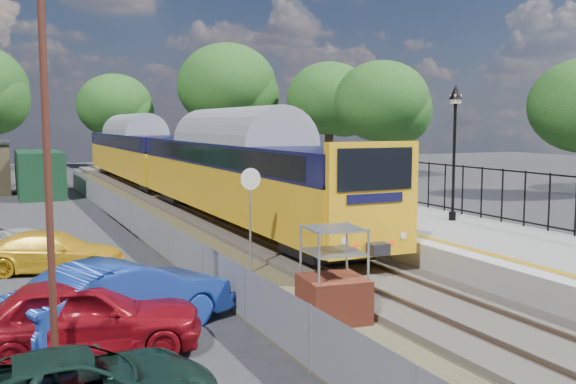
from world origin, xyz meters
TOP-DOWN VIEW (x-y plane):
  - ground at (0.00, 0.00)m, footprint 120.00×120.00m
  - track_bed at (-0.47, 9.67)m, footprint 5.90×80.00m
  - platform at (4.20, 8.00)m, footprint 5.00×70.00m
  - platform_edge at (2.14, 8.00)m, footprint 0.90×70.00m
  - victorian_lamp_north at (5.30, 6.00)m, footprint 0.44×0.44m
  - palisade_fence at (6.55, 2.24)m, footprint 0.12×26.00m
  - wire_fence at (-4.20, 12.00)m, footprint 0.06×52.00m
  - tree_line at (1.40, 42.00)m, footprint 56.80×43.80m
  - train at (0.00, 23.11)m, footprint 2.82×40.83m
  - brick_plinth at (-2.50, 0.27)m, footprint 1.41×1.41m
  - speed_sign at (-2.50, 5.03)m, footprint 0.60×0.12m
  - carpark_lamp at (-8.13, -0.40)m, footprint 0.25×0.50m
  - car_red at (-7.52, 0.54)m, footprint 4.46×2.48m
  - car_blue at (-6.64, 1.39)m, footprint 4.79×3.21m
  - car_yellow at (-7.47, 7.68)m, footprint 4.28×2.85m

SIDE VIEW (x-z plane):
  - ground at x=0.00m, z-range 0.00..0.00m
  - track_bed at x=-0.47m, z-range -0.05..0.24m
  - platform at x=4.20m, z-range 0.00..0.90m
  - car_yellow at x=-7.47m, z-range 0.00..1.15m
  - wire_fence at x=-4.20m, z-range 0.00..1.20m
  - car_red at x=-7.52m, z-range 0.00..1.44m
  - car_blue at x=-6.64m, z-range 0.00..1.49m
  - platform_edge at x=2.14m, z-range 0.90..0.91m
  - brick_plinth at x=-2.50m, z-range -0.04..2.03m
  - palisade_fence at x=6.55m, z-range 0.84..2.84m
  - speed_sign at x=-2.50m, z-range 0.56..3.55m
  - train at x=0.00m, z-range 0.59..4.09m
  - carpark_lamp at x=-8.13m, z-range 0.50..7.83m
  - victorian_lamp_north at x=5.30m, z-range 2.00..6.60m
  - tree_line at x=1.40m, z-range 0.67..12.55m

